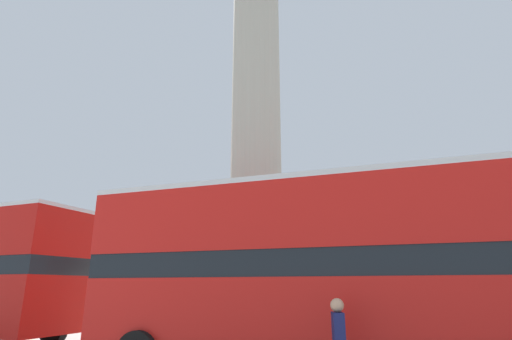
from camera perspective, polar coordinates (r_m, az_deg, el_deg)
monument_column at (r=16.77m, az=0.00°, el=8.88°), size 6.20×6.20×25.22m
bus_a at (r=9.23m, az=8.65°, el=-13.48°), size 10.52×3.46×4.19m
street_lamp at (r=15.72m, az=-15.95°, el=-10.76°), size 0.49×0.49×5.15m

